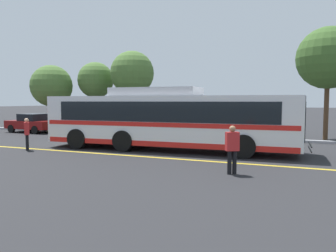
{
  "coord_description": "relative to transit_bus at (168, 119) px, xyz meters",
  "views": [
    {
      "loc": [
        6.82,
        -14.92,
        2.39
      ],
      "look_at": [
        0.93,
        -0.28,
        1.16
      ],
      "focal_mm": 35.0,
      "sensor_mm": 36.0,
      "label": 1
    }
  ],
  "objects": [
    {
      "name": "parked_car_0",
      "position": [
        -12.72,
        4.36,
        -0.8
      ],
      "size": [
        4.03,
        2.15,
        1.41
      ],
      "rotation": [
        0.0,
        0.0,
        1.51
      ],
      "color": "maroon",
      "rests_on": "ground_plane"
    },
    {
      "name": "pedestrian_0",
      "position": [
        -6.23,
        -2.66,
        -0.64
      ],
      "size": [
        0.45,
        0.45,
        1.55
      ],
      "rotation": [
        0.0,
        0.0,
        2.35
      ],
      "color": "black",
      "rests_on": "ground_plane"
    },
    {
      "name": "tree_1",
      "position": [
        -13.74,
        7.63,
        2.12
      ],
      "size": [
        3.51,
        3.51,
        5.4
      ],
      "color": "#513823",
      "rests_on": "ground_plane"
    },
    {
      "name": "ground_plane",
      "position": [
        -0.9,
        0.28,
        -1.51
      ],
      "size": [
        220.0,
        220.0,
        0.0
      ],
      "primitive_type": "plane",
      "color": "#262628"
    },
    {
      "name": "tree_3",
      "position": [
        -10.3,
        9.1,
        2.61
      ],
      "size": [
        3.04,
        3.04,
        5.66
      ],
      "color": "#513823",
      "rests_on": "ground_plane"
    },
    {
      "name": "tree_2",
      "position": [
        -6.5,
        8.59,
        3.05
      ],
      "size": [
        3.46,
        3.46,
        6.32
      ],
      "color": "#513823",
      "rests_on": "ground_plane"
    },
    {
      "name": "tree_0",
      "position": [
        7.43,
        7.48,
        3.43
      ],
      "size": [
        3.72,
        3.72,
        6.82
      ],
      "color": "#513823",
      "rests_on": "ground_plane"
    },
    {
      "name": "pedestrian_1",
      "position": [
        3.92,
        -4.13,
        -0.62
      ],
      "size": [
        0.47,
        0.4,
        1.59
      ],
      "rotation": [
        0.0,
        0.0,
        0.54
      ],
      "color": "black",
      "rests_on": "ground_plane"
    },
    {
      "name": "parked_car_1",
      "position": [
        -7.28,
        4.1,
        -0.79
      ],
      "size": [
        4.25,
        1.96,
        1.4
      ],
      "rotation": [
        0.0,
        0.0,
        -1.57
      ],
      "color": "#335B33",
      "rests_on": "ground_plane"
    },
    {
      "name": "lane_strip_0",
      "position": [
        0.02,
        -2.2,
        -1.51
      ],
      "size": [
        32.1,
        0.2,
        0.01
      ],
      "primitive_type": "cube",
      "rotation": [
        0.0,
        0.0,
        1.57
      ],
      "color": "gold",
      "rests_on": "ground_plane"
    },
    {
      "name": "curb_strip",
      "position": [
        0.02,
        5.49,
        -1.44
      ],
      "size": [
        40.1,
        0.36,
        0.15
      ],
      "primitive_type": "cube",
      "color": "#99999E",
      "rests_on": "ground_plane"
    },
    {
      "name": "transit_bus",
      "position": [
        0.0,
        0.0,
        0.0
      ],
      "size": [
        12.5,
        3.1,
        3.02
      ],
      "rotation": [
        0.0,
        0.0,
        -1.53
      ],
      "color": "silver",
      "rests_on": "ground_plane"
    }
  ]
}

